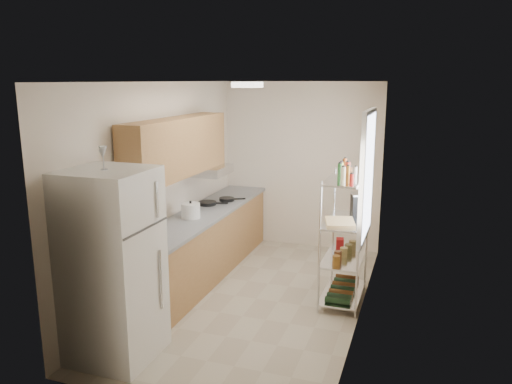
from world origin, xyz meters
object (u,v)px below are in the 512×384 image
(rice_cooker, at_px, (191,211))
(frying_pan_large, at_px, (207,203))
(refrigerator, at_px, (113,266))
(espresso_machine, at_px, (358,204))
(cutting_board, at_px, (340,222))

(rice_cooker, xyz_separation_m, frying_pan_large, (-0.09, 0.70, -0.07))
(refrigerator, xyz_separation_m, rice_cooker, (-0.06, 1.79, 0.08))
(frying_pan_large, relative_size, espresso_machine, 1.00)
(espresso_machine, bearing_deg, rice_cooker, 175.80)
(rice_cooker, xyz_separation_m, espresso_machine, (2.03, 0.47, 0.14))
(rice_cooker, bearing_deg, espresso_machine, 13.08)
(refrigerator, relative_size, cutting_board, 4.41)
(refrigerator, distance_m, frying_pan_large, 2.50)
(cutting_board, bearing_deg, refrigerator, -135.64)
(rice_cooker, relative_size, frying_pan_large, 0.93)
(rice_cooker, relative_size, cutting_board, 0.58)
(refrigerator, height_order, rice_cooker, refrigerator)
(rice_cooker, distance_m, espresso_machine, 2.09)
(frying_pan_large, bearing_deg, espresso_machine, -22.84)
(refrigerator, relative_size, frying_pan_large, 7.15)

